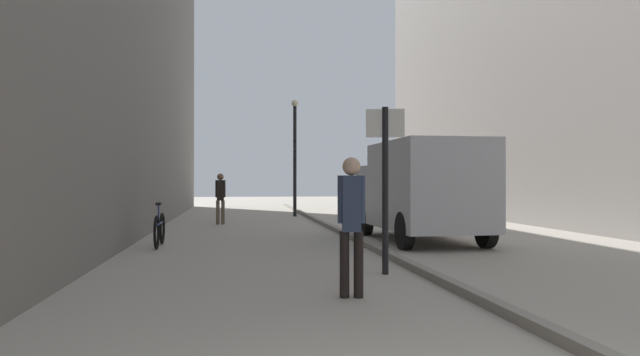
{
  "coord_description": "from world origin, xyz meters",
  "views": [
    {
      "loc": [
        -1.3,
        -2.1,
        1.45
      ],
      "look_at": [
        0.56,
        10.74,
        1.51
      ],
      "focal_mm": 33.05,
      "sensor_mm": 36.0,
      "label": 1
    }
  ],
  "objects_px": {
    "street_sign_post": "(385,175)",
    "lamp_post": "(295,150)",
    "pedestrian_main_foreground": "(220,195)",
    "pedestrian_mid_block": "(351,217)",
    "bicycle_leaning": "(159,229)",
    "delivery_van": "(421,189)"
  },
  "relations": [
    {
      "from": "delivery_van",
      "to": "street_sign_post",
      "type": "distance_m",
      "value": 5.23
    },
    {
      "from": "pedestrian_mid_block",
      "to": "lamp_post",
      "type": "bearing_deg",
      "value": 94.18
    },
    {
      "from": "pedestrian_main_foreground",
      "to": "bicycle_leaning",
      "type": "distance_m",
      "value": 6.66
    },
    {
      "from": "street_sign_post",
      "to": "lamp_post",
      "type": "xyz_separation_m",
      "value": [
        0.11,
        14.98,
        1.18
      ]
    },
    {
      "from": "pedestrian_main_foreground",
      "to": "pedestrian_mid_block",
      "type": "bearing_deg",
      "value": -77.19
    },
    {
      "from": "pedestrian_mid_block",
      "to": "delivery_van",
      "type": "height_order",
      "value": "delivery_van"
    },
    {
      "from": "pedestrian_main_foreground",
      "to": "pedestrian_mid_block",
      "type": "xyz_separation_m",
      "value": [
        1.91,
        -12.71,
        0.03
      ]
    },
    {
      "from": "pedestrian_mid_block",
      "to": "street_sign_post",
      "type": "bearing_deg",
      "value": 70.54
    },
    {
      "from": "pedestrian_main_foreground",
      "to": "street_sign_post",
      "type": "xyz_separation_m",
      "value": [
        2.79,
        -10.98,
        0.56
      ]
    },
    {
      "from": "pedestrian_mid_block",
      "to": "bicycle_leaning",
      "type": "bearing_deg",
      "value": 124.06
    },
    {
      "from": "pedestrian_mid_block",
      "to": "street_sign_post",
      "type": "distance_m",
      "value": 2.01
    },
    {
      "from": "pedestrian_main_foreground",
      "to": "bicycle_leaning",
      "type": "height_order",
      "value": "pedestrian_main_foreground"
    },
    {
      "from": "pedestrian_main_foreground",
      "to": "lamp_post",
      "type": "relative_size",
      "value": 0.36
    },
    {
      "from": "pedestrian_main_foreground",
      "to": "bicycle_leaning",
      "type": "xyz_separation_m",
      "value": [
        -1.17,
        -6.52,
        -0.6
      ]
    },
    {
      "from": "delivery_van",
      "to": "bicycle_leaning",
      "type": "xyz_separation_m",
      "value": [
        -6.08,
        -0.32,
        -0.89
      ]
    },
    {
      "from": "street_sign_post",
      "to": "lamp_post",
      "type": "distance_m",
      "value": 15.03
    },
    {
      "from": "pedestrian_mid_block",
      "to": "bicycle_leaning",
      "type": "xyz_separation_m",
      "value": [
        -3.08,
        6.18,
        -0.63
      ]
    },
    {
      "from": "pedestrian_main_foreground",
      "to": "street_sign_post",
      "type": "bearing_deg",
      "value": -71.48
    },
    {
      "from": "delivery_van",
      "to": "lamp_post",
      "type": "relative_size",
      "value": 1.04
    },
    {
      "from": "pedestrian_main_foreground",
      "to": "pedestrian_mid_block",
      "type": "height_order",
      "value": "pedestrian_mid_block"
    },
    {
      "from": "pedestrian_mid_block",
      "to": "lamp_post",
      "type": "distance_m",
      "value": 16.82
    },
    {
      "from": "pedestrian_mid_block",
      "to": "delivery_van",
      "type": "bearing_deg",
      "value": 72.82
    }
  ]
}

